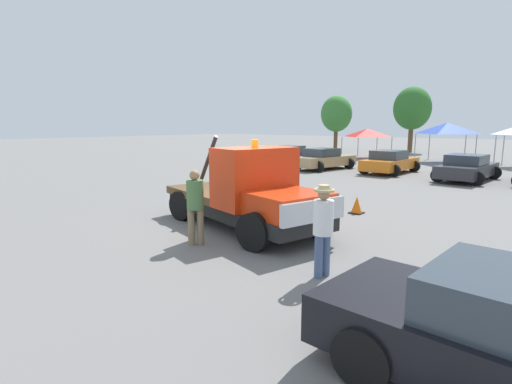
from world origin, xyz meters
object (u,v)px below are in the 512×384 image
object	(u,v)px
parked_car_navy	(291,155)
parked_car_tan	(323,159)
person_at_hood	(195,202)
parked_car_charcoal	(467,168)
traffic_cone	(357,206)
canopy_tent_red	(367,133)
tree_left	(412,109)
tree_right	(336,114)
canopy_tent_blue	(447,128)
parked_car_orange	(390,162)
tow_truck	(249,196)
person_near_truck	(323,223)

from	to	relation	value
parked_car_navy	parked_car_tan	size ratio (longest dim) A/B	0.96
person_at_hood	parked_car_charcoal	size ratio (longest dim) A/B	0.38
parked_car_navy	person_at_hood	bearing A→B (deg)	-150.46
traffic_cone	person_at_hood	bearing A→B (deg)	-104.23
canopy_tent_red	person_at_hood	bearing A→B (deg)	-73.70
parked_car_tan	tree_left	bearing A→B (deg)	13.29
parked_car_tan	tree_right	size ratio (longest dim) A/B	0.80
person_at_hood	canopy_tent_blue	size ratio (longest dim) A/B	0.51
parked_car_charcoal	traffic_cone	bearing A→B (deg)	178.66
tree_right	canopy_tent_blue	bearing A→B (deg)	-26.18
canopy_tent_blue	person_at_hood	bearing A→B (deg)	-86.96
person_at_hood	canopy_tent_red	size ratio (longest dim) A/B	0.56
canopy_tent_red	parked_car_charcoal	bearing A→B (deg)	-44.89
parked_car_orange	tree_right	bearing A→B (deg)	39.18
parked_car_tan	canopy_tent_blue	world-z (taller)	canopy_tent_blue
canopy_tent_red	tow_truck	bearing A→B (deg)	-72.33
parked_car_tan	parked_car_orange	xyz separation A→B (m)	(4.00, 0.75, 0.00)
canopy_tent_red	tree_right	distance (m)	9.28
canopy_tent_red	traffic_cone	world-z (taller)	canopy_tent_red
traffic_cone	canopy_tent_blue	bearing A→B (deg)	97.75
person_at_hood	parked_car_charcoal	xyz separation A→B (m)	(2.29, 16.11, -0.38)
person_near_truck	tree_right	xyz separation A→B (m)	(-17.41, 32.20, 2.88)
parked_car_tan	traffic_cone	size ratio (longest dim) A/B	8.44
person_near_truck	parked_car_navy	xyz separation A→B (m)	(-12.63, 17.01, -0.38)
tow_truck	parked_car_orange	size ratio (longest dim) A/B	1.32
tree_right	traffic_cone	bearing A→B (deg)	-59.97
person_near_truck	canopy_tent_red	xyz separation A→B (m)	(-10.93, 25.81, 1.10)
parked_car_navy	tree_right	bearing A→B (deg)	18.57
parked_car_tan	person_near_truck	bearing A→B (deg)	-139.91
canopy_tent_blue	tree_left	distance (m)	10.93
parked_car_navy	tree_left	world-z (taller)	tree_left
canopy_tent_red	tree_right	bearing A→B (deg)	135.36
person_near_truck	parked_car_orange	world-z (taller)	person_near_truck
parked_car_charcoal	tree_left	bearing A→B (deg)	29.74
tow_truck	parked_car_orange	world-z (taller)	tow_truck
person_near_truck	person_at_hood	size ratio (longest dim) A/B	0.98
parked_car_tan	tree_left	world-z (taller)	tree_left
canopy_tent_red	tree_left	bearing A→B (deg)	87.28
parked_car_tan	canopy_tent_blue	size ratio (longest dim) A/B	1.34
person_near_truck	tree_right	bearing A→B (deg)	-49.60
canopy_tent_blue	traffic_cone	distance (m)	20.87
parked_car_tan	parked_car_charcoal	size ratio (longest dim) A/B	0.99
parked_car_tan	person_at_hood	bearing A→B (deg)	-149.88
parked_car_orange	canopy_tent_red	world-z (taller)	canopy_tent_red
person_near_truck	canopy_tent_blue	xyz separation A→B (m)	(-4.72, 25.97, 1.51)
parked_car_charcoal	traffic_cone	world-z (taller)	parked_car_charcoal
tow_truck	traffic_cone	world-z (taller)	tow_truck
parked_car_navy	parked_car_charcoal	bearing A→B (deg)	-94.08
tree_right	tree_left	bearing A→B (deg)	22.48
person_at_hood	person_near_truck	bearing A→B (deg)	-136.87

